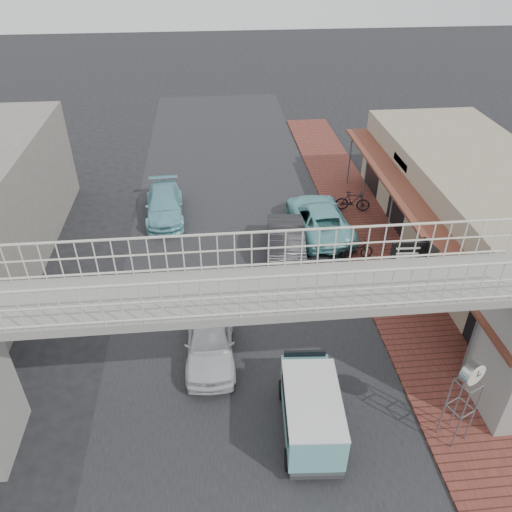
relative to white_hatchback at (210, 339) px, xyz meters
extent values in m
plane|color=black|center=(1.29, 0.86, -0.71)|extent=(120.00, 120.00, 0.00)
cube|color=black|center=(1.29, 0.86, -0.71)|extent=(10.00, 60.00, 0.01)
cube|color=brown|center=(7.79, 3.86, -0.66)|extent=(3.00, 40.00, 0.10)
cube|color=gray|center=(12.29, 4.86, 1.29)|extent=(6.00, 18.00, 4.00)
cube|color=brown|center=(8.99, 4.86, 2.19)|extent=(1.80, 18.00, 0.12)
cube|color=silver|center=(9.34, 8.36, 2.59)|extent=(0.08, 2.60, 0.90)
cube|color=#B21914|center=(9.34, 1.86, 2.59)|extent=(0.08, 2.20, 0.80)
cube|color=gray|center=(1.29, -3.14, 4.41)|extent=(14.00, 2.00, 0.24)
cube|color=beige|center=(1.29, -2.19, 5.08)|extent=(14.00, 0.08, 1.10)
cube|color=beige|center=(1.29, -4.09, 5.08)|extent=(14.00, 0.08, 1.10)
imported|color=silver|center=(0.00, 0.00, 0.00)|extent=(1.78, 4.22, 1.42)
imported|color=black|center=(3.51, 5.57, 0.05)|extent=(2.06, 4.78, 1.53)
imported|color=#6EBCC0|center=(5.49, 7.91, 0.03)|extent=(2.83, 5.50, 1.49)
imported|color=#6FB4C0|center=(-2.12, 10.11, -0.05)|extent=(2.13, 4.67, 1.33)
cylinder|color=black|center=(2.26, -2.17, -0.39)|extent=(0.27, 0.66, 0.64)
cylinder|color=black|center=(3.69, -2.27, -0.39)|extent=(0.27, 0.66, 0.64)
cylinder|color=black|center=(2.09, -4.65, -0.39)|extent=(0.27, 0.66, 0.64)
cylinder|color=black|center=(3.52, -4.75, -0.39)|extent=(0.27, 0.66, 0.64)
cube|color=#6EBBBF|center=(2.87, -3.74, 0.37)|extent=(1.77, 3.05, 1.24)
cube|color=#6EBBBF|center=(2.99, -2.04, 0.16)|extent=(1.55, 0.93, 0.83)
cube|color=black|center=(2.87, -3.74, 0.71)|extent=(1.77, 2.50, 0.46)
cube|color=silver|center=(2.87, -3.74, 1.02)|extent=(1.79, 3.05, 0.06)
imported|color=black|center=(6.59, 5.26, -0.17)|extent=(1.71, 0.67, 0.88)
imported|color=black|center=(7.62, 9.62, -0.08)|extent=(1.85, 0.92, 1.07)
cylinder|color=#59595B|center=(6.67, -4.04, 0.55)|extent=(0.04, 0.04, 2.32)
cylinder|color=#59595B|center=(7.17, -3.81, 0.55)|extent=(0.04, 0.04, 2.32)
cylinder|color=#59595B|center=(6.89, -4.55, 0.55)|extent=(0.04, 0.04, 2.32)
cylinder|color=#59595B|center=(7.40, -4.32, 0.55)|extent=(0.04, 0.04, 2.32)
cylinder|color=silver|center=(7.03, -4.18, 2.10)|extent=(0.80, 0.55, 0.75)
cylinder|color=beige|center=(7.09, -4.31, 2.10)|extent=(0.61, 0.29, 0.66)
cylinder|color=beige|center=(6.98, -4.05, 2.10)|extent=(0.61, 0.29, 0.66)
cylinder|color=#59595B|center=(7.27, 1.47, 0.98)|extent=(0.11, 0.11, 3.18)
cube|color=black|center=(7.27, 1.44, 2.13)|extent=(1.32, 0.12, 0.99)
cone|color=black|center=(8.20, 1.40, 2.13)|extent=(0.71, 1.24, 1.21)
cube|color=white|center=(7.21, 1.40, 2.08)|extent=(0.88, 0.05, 0.66)
camera|label=1|loc=(0.36, -12.83, 12.20)|focal=35.00mm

